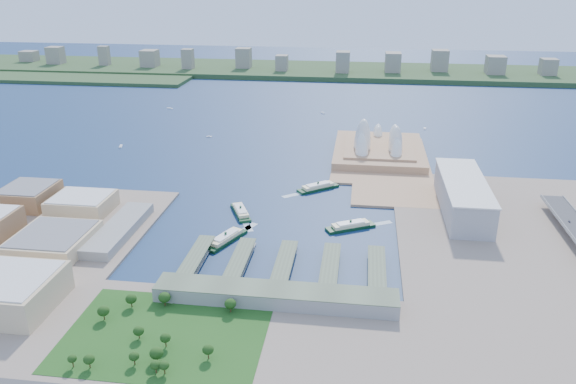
# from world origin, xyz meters

# --- Properties ---
(ground) EXTENTS (3000.00, 3000.00, 0.00)m
(ground) POSITION_xyz_m (0.00, 0.00, 0.00)
(ground) COLOR #10214D
(ground) RESTS_ON ground
(west_land) EXTENTS (220.00, 390.00, 3.00)m
(west_land) POSITION_xyz_m (-250.00, -105.00, 1.50)
(west_land) COLOR gray
(west_land) RESTS_ON ground
(south_land) EXTENTS (720.00, 180.00, 3.00)m
(south_land) POSITION_xyz_m (0.00, -210.00, 1.50)
(south_land) COLOR gray
(south_land) RESTS_ON ground
(east_land) EXTENTS (240.00, 500.00, 3.00)m
(east_land) POSITION_xyz_m (240.00, -50.00, 1.50)
(east_land) COLOR gray
(east_land) RESTS_ON ground
(peninsula) EXTENTS (135.00, 220.00, 3.00)m
(peninsula) POSITION_xyz_m (107.50, 260.00, 1.50)
(peninsula) COLOR tan
(peninsula) RESTS_ON ground
(far_shore) EXTENTS (2200.00, 260.00, 12.00)m
(far_shore) POSITION_xyz_m (0.00, 980.00, 6.00)
(far_shore) COLOR #2D4926
(far_shore) RESTS_ON ground
(opera_house) EXTENTS (134.00, 180.00, 58.00)m
(opera_house) POSITION_xyz_m (105.00, 280.00, 32.00)
(opera_house) COLOR white
(opera_house) RESTS_ON peninsula
(toaster_building) EXTENTS (45.00, 155.00, 35.00)m
(toaster_building) POSITION_xyz_m (195.00, 80.00, 20.50)
(toaster_building) COLOR #96969C
(toaster_building) RESTS_ON east_land
(west_buildings) EXTENTS (200.00, 280.00, 27.00)m
(west_buildings) POSITION_xyz_m (-250.00, -70.00, 16.50)
(west_buildings) COLOR #8D6846
(west_buildings) RESTS_ON west_land
(ferry_wharves) EXTENTS (184.00, 90.00, 9.30)m
(ferry_wharves) POSITION_xyz_m (14.00, -75.00, 4.65)
(ferry_wharves) COLOR #515F48
(ferry_wharves) RESTS_ON ground
(terminal_building) EXTENTS (200.00, 28.00, 12.00)m
(terminal_building) POSITION_xyz_m (15.00, -135.00, 9.00)
(terminal_building) COLOR gray
(terminal_building) RESTS_ON south_land
(park) EXTENTS (150.00, 110.00, 16.00)m
(park) POSITION_xyz_m (-60.00, -190.00, 11.00)
(park) COLOR #194714
(park) RESTS_ON south_land
(far_skyline) EXTENTS (1900.00, 140.00, 55.00)m
(far_skyline) POSITION_xyz_m (0.00, 960.00, 39.50)
(far_skyline) COLOR gray
(far_skyline) RESTS_ON far_shore
(ferry_a) EXTENTS (33.32, 52.41, 9.76)m
(ferry_a) POSITION_xyz_m (-52.80, 42.68, 4.88)
(ferry_a) COLOR #0C3217
(ferry_a) RESTS_ON ground
(ferry_b) EXTENTS (51.92, 44.89, 10.39)m
(ferry_b) POSITION_xyz_m (27.52, 130.23, 5.20)
(ferry_b) COLOR #0C3217
(ferry_b) RESTS_ON ground
(ferry_c) EXTENTS (35.86, 57.42, 10.67)m
(ferry_c) POSITION_xyz_m (-53.03, -27.25, 5.33)
(ferry_c) COLOR #0C3217
(ferry_c) RESTS_ON ground
(ferry_d) EXTENTS (53.97, 37.80, 10.20)m
(ferry_d) POSITION_xyz_m (71.61, 20.81, 5.10)
(ferry_d) COLOR #0C3217
(ferry_d) RESTS_ON ground
(boat_a) EXTENTS (7.28, 14.88, 2.79)m
(boat_a) POSITION_xyz_m (-292.89, 270.01, 1.39)
(boat_a) COLOR white
(boat_a) RESTS_ON ground
(boat_b) EXTENTS (9.31, 4.25, 2.43)m
(boat_b) POSITION_xyz_m (-170.58, 340.95, 1.21)
(boat_b) COLOR white
(boat_b) RESTS_ON ground
(boat_c) EXTENTS (4.54, 12.07, 2.65)m
(boat_c) POSITION_xyz_m (186.70, 440.45, 1.33)
(boat_c) COLOR white
(boat_c) RESTS_ON ground
(boat_d) EXTENTS (13.79, 8.22, 2.32)m
(boat_d) POSITION_xyz_m (-300.98, 527.30, 1.16)
(boat_d) COLOR white
(boat_d) RESTS_ON ground
(boat_e) EXTENTS (9.04, 11.52, 2.78)m
(boat_e) POSITION_xyz_m (2.68, 529.57, 1.39)
(boat_e) COLOR white
(boat_e) RESTS_ON ground
(car_c) EXTENTS (1.73, 4.24, 1.23)m
(car_c) POSITION_xyz_m (296.00, 35.46, 15.47)
(car_c) COLOR slate
(car_c) RESTS_ON expressway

